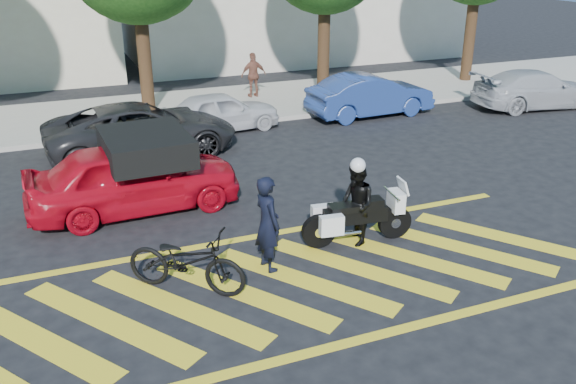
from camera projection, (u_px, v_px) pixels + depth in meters
name	position (u px, v px, depth m)	size (l,w,h in m)	color
ground	(276.00, 286.00, 10.46)	(90.00, 90.00, 0.00)	black
sidewalk	(149.00, 112.00, 20.70)	(60.00, 5.00, 0.15)	#9E998E
crosswalk	(274.00, 286.00, 10.44)	(12.33, 4.00, 0.01)	yellow
officer_bike	(268.00, 224.00, 10.70)	(0.65, 0.42, 1.77)	black
bicycle	(186.00, 261.00, 10.14)	(0.73, 2.10, 1.10)	black
police_motorcycle	(356.00, 217.00, 11.77)	(2.24, 0.77, 0.99)	black
officer_moto	(356.00, 205.00, 11.66)	(0.79, 0.61, 1.62)	black
red_convertible	(134.00, 177.00, 13.12)	(1.82, 4.52, 1.54)	#B80819
parked_mid_left	(142.00, 130.00, 16.58)	(2.37, 5.13, 1.43)	black
parked_mid_right	(221.00, 112.00, 18.70)	(1.45, 3.61, 1.23)	silver
parked_right	(370.00, 95.00, 20.30)	(1.48, 4.26, 1.40)	navy
parked_far_right	(536.00, 89.00, 21.32)	(1.84, 4.52, 1.31)	#A5A7AD
pedestrian_right	(254.00, 75.00, 22.13)	(0.94, 0.39, 1.60)	brown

